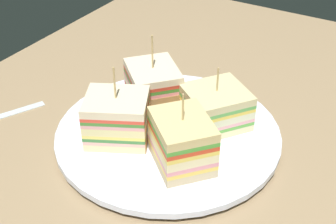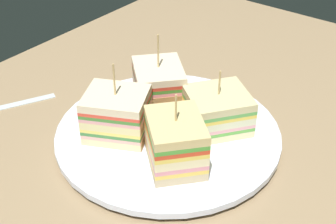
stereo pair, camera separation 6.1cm
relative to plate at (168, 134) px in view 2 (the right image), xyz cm
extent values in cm
cube|color=#947957|center=(0.00, 0.00, -1.84)|extent=(101.85, 72.67, 1.80)
cylinder|color=white|center=(0.00, 0.00, -0.59)|extent=(18.55, 18.55, 0.70)
cylinder|color=white|center=(0.00, 0.00, 0.19)|extent=(29.91, 29.91, 0.86)
cube|color=beige|center=(-4.78, 4.58, 1.13)|extent=(10.67, 10.58, 1.04)
cube|color=#B2844C|center=(-1.71, 2.28, 1.13)|extent=(4.58, 5.95, 1.04)
cube|color=#5EB041|center=(-4.78, 4.58, 1.90)|extent=(10.67, 10.58, 0.50)
cube|color=pink|center=(-4.78, 4.58, 2.41)|extent=(10.67, 10.58, 0.50)
cube|color=beige|center=(-4.78, 4.58, 3.18)|extent=(10.67, 10.58, 1.04)
cube|color=#B2844C|center=(-1.71, 2.28, 3.18)|extent=(4.58, 5.95, 1.04)
cube|color=#EECD4C|center=(-4.78, 4.58, 3.95)|extent=(10.67, 10.58, 0.50)
cube|color=#59A84C|center=(-4.78, 4.58, 4.46)|extent=(10.67, 10.58, 0.50)
cube|color=#D3C48A|center=(-4.78, 4.58, 5.23)|extent=(10.67, 10.58, 1.04)
cylinder|color=tan|center=(-4.78, 4.58, 7.45)|extent=(0.24, 0.24, 3.42)
cube|color=#D8B883|center=(-4.33, -5.01, 1.12)|extent=(10.16, 10.23, 1.00)
cube|color=#9E7242|center=(-1.73, -2.19, 1.12)|extent=(4.97, 4.61, 1.00)
cube|color=#D68D91|center=(-4.33, -5.01, 1.87)|extent=(10.16, 10.23, 0.51)
cube|color=#EFBD58|center=(-4.33, -5.01, 2.38)|extent=(10.16, 10.23, 0.51)
cube|color=red|center=(-4.33, -5.01, 2.89)|extent=(10.16, 10.23, 0.51)
cube|color=beige|center=(-4.33, -5.01, 3.64)|extent=(10.16, 10.23, 1.00)
cube|color=#9E7242|center=(-1.73, -2.19, 3.64)|extent=(4.97, 4.61, 1.00)
cube|color=pink|center=(-4.33, -5.01, 4.40)|extent=(10.16, 10.23, 0.51)
cube|color=#41832E|center=(-4.33, -5.01, 4.91)|extent=(10.16, 10.23, 0.51)
cube|color=red|center=(-4.33, -5.01, 5.41)|extent=(10.16, 10.23, 0.51)
cube|color=beige|center=(-4.33, -5.01, 6.17)|extent=(10.16, 10.23, 1.00)
cylinder|color=tan|center=(-4.33, -5.01, 9.10)|extent=(0.24, 0.24, 4.87)
cube|color=beige|center=(4.47, -4.88, 1.15)|extent=(9.52, 10.01, 1.06)
cube|color=#9E7242|center=(2.77, -1.45, 1.15)|extent=(6.06, 3.22, 1.06)
cube|color=#F0A794|center=(4.47, -4.88, 1.92)|extent=(9.52, 10.01, 0.48)
cube|color=#3D7B3B|center=(4.47, -4.88, 2.40)|extent=(9.52, 10.01, 0.48)
cube|color=#E7D05B|center=(4.47, -4.88, 2.88)|extent=(9.52, 10.01, 0.48)
cube|color=beige|center=(4.47, -4.88, 3.65)|extent=(9.52, 10.01, 1.06)
cube|color=#9E7242|center=(2.77, -1.45, 3.65)|extent=(6.06, 3.22, 1.06)
cube|color=pink|center=(4.47, -4.88, 4.42)|extent=(9.52, 10.01, 0.48)
cube|color=#417F31|center=(4.47, -4.88, 4.90)|extent=(9.52, 10.01, 0.48)
cube|color=#E34530|center=(4.47, -4.88, 5.38)|extent=(9.52, 10.01, 0.48)
cube|color=beige|center=(4.47, -4.88, 6.15)|extent=(9.52, 10.01, 1.06)
cylinder|color=tan|center=(4.47, -4.88, 8.84)|extent=(0.24, 0.24, 4.33)
cube|color=#D0B587|center=(4.66, 4.71, 1.19)|extent=(9.88, 10.01, 1.14)
cube|color=#B2844C|center=(2.12, 1.83, 1.19)|extent=(4.81, 4.30, 1.14)
cube|color=#F7CB4F|center=(4.66, 4.71, 2.05)|extent=(9.88, 10.01, 0.58)
cube|color=pink|center=(4.66, 4.71, 2.63)|extent=(9.88, 10.01, 0.58)
cube|color=beige|center=(4.66, 4.71, 3.49)|extent=(9.88, 10.01, 1.14)
cube|color=#B2844C|center=(2.12, 1.83, 3.49)|extent=(4.81, 4.30, 1.14)
cube|color=#F5D153|center=(4.66, 4.71, 4.35)|extent=(9.88, 10.01, 0.58)
cube|color=red|center=(4.66, 4.71, 4.94)|extent=(9.88, 10.01, 0.58)
cube|color=green|center=(4.66, 4.71, 5.52)|extent=(9.88, 10.01, 0.58)
cube|color=#DBC17D|center=(4.66, 4.71, 6.38)|extent=(9.88, 10.01, 1.14)
cylinder|color=tan|center=(4.66, 4.71, 8.70)|extent=(0.24, 0.24, 3.50)
cylinder|color=#E8D671|center=(-1.23, 2.12, 0.93)|extent=(4.37, 4.36, 0.47)
cylinder|color=#E8D57A|center=(-1.07, 2.77, 1.34)|extent=(4.62, 4.63, 0.53)
cylinder|color=#EEC883|center=(-0.14, 2.72, 1.76)|extent=(4.60, 4.61, 0.76)
cylinder|color=#DDC06F|center=(-1.54, 1.73, 1.91)|extent=(5.95, 5.95, 0.72)
cube|color=silver|center=(6.67, -23.05, -0.82)|extent=(10.00, 5.87, 0.25)
camera|label=1|loc=(43.10, 25.54, 38.20)|focal=50.21mm
camera|label=2|loc=(39.69, 30.56, 38.20)|focal=50.21mm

